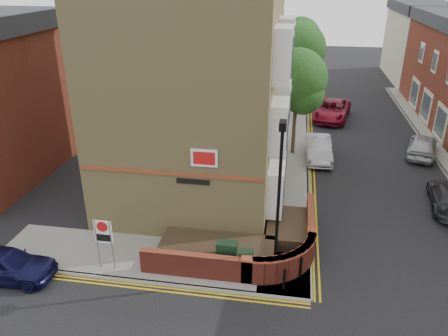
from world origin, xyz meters
The scene contains 25 objects.
ground centered at (0.00, 0.00, 0.00)m, with size 120.00×120.00×0.00m, color black.
pavement_corner centered at (-3.50, 1.50, 0.06)m, with size 13.00×3.00×0.12m, color gray.
pavement_main centered at (2.00, 16.00, 0.06)m, with size 2.00×32.00×0.12m, color gray.
kerb_side centered at (-3.50, 0.00, 0.06)m, with size 13.00×0.15×0.12m, color gray.
kerb_main_near centered at (3.00, 16.00, 0.06)m, with size 0.15×32.00×0.12m, color gray.
kerb_main_far centered at (11.00, 13.00, 0.06)m, with size 0.15×40.00×0.12m, color gray.
yellow_lines_side centered at (-3.50, -0.25, 0.01)m, with size 13.00×0.28×0.01m, color gold.
yellow_lines_main centered at (3.25, 16.00, 0.01)m, with size 0.28×32.00×0.01m, color gold.
corner_building centered at (-2.84, 8.00, 6.23)m, with size 8.95×10.40×13.60m.
garden_wall centered at (0.00, 2.50, 0.00)m, with size 6.80×6.00×1.20m, color maroon, non-canonical shape.
lamppost centered at (1.60, 1.20, 3.34)m, with size 0.25×0.50×6.30m.
utility_cabinet_large centered at (-0.30, 1.30, 0.72)m, with size 0.80×0.45×1.20m, color black.
utility_cabinet_small centered at (0.50, 1.00, 0.67)m, with size 0.55×0.40×1.10m, color black.
bollard_near centered at (2.00, 0.40, 0.57)m, with size 0.11×0.11×0.90m, color black.
bollard_far centered at (2.60, 1.20, 0.57)m, with size 0.11×0.11×0.90m, color black.
zone_sign centered at (-5.00, 0.50, 1.64)m, with size 0.72×0.07×2.20m.
far_terrace_cream centered at (14.50, 38.00, 4.05)m, with size 5.40×12.40×8.00m.
tree_near centered at (2.00, 14.05, 4.70)m, with size 3.64×3.65×6.70m.
tree_mid centered at (2.00, 22.05, 5.20)m, with size 4.03×4.03×7.42m.
tree_far centered at (2.00, 30.05, 4.91)m, with size 3.81×3.81×7.00m.
traffic_light_assembly centered at (2.40, 25.00, 2.78)m, with size 0.20×0.16×4.20m.
navy_hatchback centered at (-8.68, -0.61, 0.66)m, with size 1.56×3.87×1.32m, color #0E0E33.
silver_car_near centered at (3.60, 13.47, 0.70)m, with size 1.48×4.26×1.40m, color #A3A4AA.
red_car_main centered at (4.94, 21.94, 0.75)m, with size 2.47×5.36×1.49m, color maroon.
silver_car_far centered at (10.25, 15.14, 0.71)m, with size 1.68×4.16×1.42m, color #A7ABAF.
Camera 1 is at (1.94, -12.78, 11.01)m, focal length 35.00 mm.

